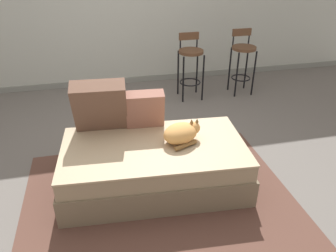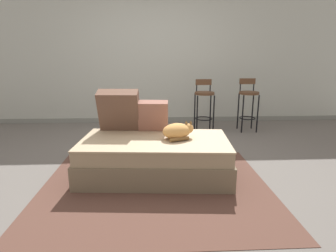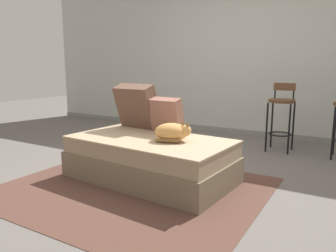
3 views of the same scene
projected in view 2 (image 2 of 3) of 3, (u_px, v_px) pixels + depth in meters
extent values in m
plane|color=#66605B|center=(155.00, 162.00, 3.56)|extent=(16.00, 16.00, 0.00)
cube|color=#B7BCB2|center=(154.00, 56.00, 5.42)|extent=(8.00, 0.10, 2.60)
cube|color=gray|center=(154.00, 119.00, 5.67)|extent=(8.00, 0.02, 0.09)
cube|color=brown|center=(155.00, 187.00, 2.88)|extent=(2.33, 1.99, 0.01)
cube|color=#766750|center=(155.00, 164.00, 3.14)|extent=(1.69, 1.00, 0.26)
cube|color=#9E896B|center=(155.00, 146.00, 3.09)|extent=(1.65, 0.96, 0.17)
cube|color=tan|center=(155.00, 140.00, 3.07)|extent=(1.66, 0.97, 0.02)
cube|color=brown|center=(119.00, 110.00, 3.35)|extent=(0.50, 0.34, 0.51)
cube|color=#936051|center=(153.00, 116.00, 3.36)|extent=(0.37, 0.23, 0.37)
ellipsoid|color=tan|center=(177.00, 131.00, 3.07)|extent=(0.39, 0.34, 0.17)
sphere|color=tan|center=(188.00, 128.00, 3.10)|extent=(0.11, 0.11, 0.11)
cone|color=brown|center=(186.00, 122.00, 3.08)|extent=(0.03, 0.03, 0.04)
cone|color=brown|center=(191.00, 122.00, 3.09)|extent=(0.03, 0.03, 0.04)
cylinder|color=brown|center=(179.00, 139.00, 2.98)|extent=(0.22, 0.11, 0.04)
cylinder|color=black|center=(197.00, 115.00, 4.76)|extent=(0.02, 0.02, 0.66)
cylinder|color=black|center=(214.00, 115.00, 4.78)|extent=(0.02, 0.02, 0.66)
cylinder|color=black|center=(195.00, 112.00, 5.04)|extent=(0.02, 0.02, 0.66)
cylinder|color=black|center=(210.00, 111.00, 5.05)|extent=(0.02, 0.02, 0.66)
torus|color=black|center=(204.00, 118.00, 4.93)|extent=(0.30, 0.30, 0.02)
cylinder|color=brown|center=(205.00, 93.00, 4.82)|extent=(0.34, 0.34, 0.04)
cylinder|color=black|center=(197.00, 88.00, 4.92)|extent=(0.02, 0.02, 0.20)
cylinder|color=black|center=(210.00, 88.00, 4.93)|extent=(0.02, 0.02, 0.20)
cube|color=brown|center=(204.00, 82.00, 4.90)|extent=(0.28, 0.03, 0.10)
cylinder|color=black|center=(243.00, 114.00, 4.81)|extent=(0.02, 0.02, 0.66)
cylinder|color=black|center=(258.00, 114.00, 4.83)|extent=(0.02, 0.02, 0.66)
cylinder|color=black|center=(238.00, 111.00, 5.07)|extent=(0.02, 0.02, 0.66)
cylinder|color=black|center=(252.00, 111.00, 5.08)|extent=(0.02, 0.02, 0.66)
torus|color=black|center=(247.00, 118.00, 4.97)|extent=(0.28, 0.28, 0.02)
cylinder|color=brown|center=(249.00, 93.00, 4.86)|extent=(0.34, 0.34, 0.04)
cylinder|color=black|center=(240.00, 87.00, 4.96)|extent=(0.02, 0.02, 0.21)
cylinder|color=black|center=(254.00, 87.00, 4.97)|extent=(0.02, 0.02, 0.21)
cube|color=brown|center=(247.00, 81.00, 4.94)|extent=(0.28, 0.03, 0.10)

